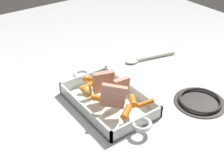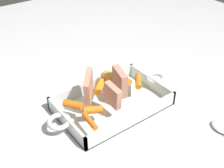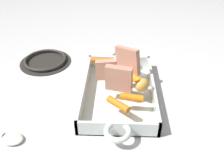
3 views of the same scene
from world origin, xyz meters
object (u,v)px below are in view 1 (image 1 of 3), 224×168
roasting_dish (108,101)px  potato_corner (87,92)px  baby_carrot_southwest (91,79)px  baby_carrot_short (100,98)px  baby_carrot_center_right (145,103)px  serving_spoon (147,58)px  baby_carrot_northwest (88,86)px  baby_carrot_long (133,101)px  stove_burner_rear (200,101)px  roast_slice_thin (113,96)px  roast_slice_thick (121,87)px  baby_carrot_northeast (126,112)px  roast_slice_outer (103,82)px

roasting_dish → potato_corner: bearing=-116.1°
baby_carrot_southwest → baby_carrot_short: size_ratio=1.18×
baby_carrot_center_right → serving_spoon: (-0.29, 0.27, -0.04)m
baby_carrot_center_right → baby_carrot_northwest: bearing=-153.2°
baby_carrot_long → baby_carrot_southwest: bearing=-168.5°
baby_carrot_northwest → serving_spoon: bearing=104.2°
baby_carrot_center_right → baby_carrot_long: 0.04m
stove_burner_rear → baby_carrot_center_right: bearing=-106.9°
roast_slice_thin → baby_carrot_short: bearing=-158.6°
roast_slice_thick → potato_corner: size_ratio=1.36×
stove_burner_rear → baby_carrot_northeast: bearing=-101.8°
roast_slice_thick → baby_carrot_southwest: roast_slice_thick is taller
roasting_dish → baby_carrot_center_right: (0.12, 0.06, 0.04)m
roast_slice_thick → baby_carrot_center_right: 0.10m
baby_carrot_short → roasting_dish: bearing=107.7°
baby_carrot_northwest → roast_slice_thin: bearing=3.6°
baby_carrot_northeast → serving_spoon: (-0.30, 0.35, -0.05)m
roast_slice_thin → baby_carrot_short: 0.06m
roast_slice_thin → baby_carrot_northeast: 0.07m
baby_carrot_northeast → baby_carrot_center_right: size_ratio=0.88×
baby_carrot_long → baby_carrot_southwest: baby_carrot_long is taller
roast_slice_outer → baby_carrot_center_right: size_ratio=1.16×
baby_carrot_center_right → baby_carrot_southwest: bearing=-163.3°
roasting_dish → baby_carrot_northwest: (-0.08, -0.04, 0.04)m
roast_slice_thick → potato_corner: 0.12m
roast_slice_thick → baby_carrot_northwest: size_ratio=1.00×
baby_carrot_northeast → baby_carrot_northwest: (-0.20, -0.02, -0.00)m
roast_slice_outer → serving_spoon: 0.37m
roast_slice_thick → baby_carrot_short: (-0.01, -0.08, -0.02)m
baby_carrot_long → potato_corner: 0.16m
roast_slice_outer → stove_burner_rear: (0.22, 0.28, -0.08)m
roast_slice_thick → baby_carrot_northwest: (-0.10, -0.07, -0.02)m
baby_carrot_southwest → serving_spoon: 0.35m
roast_slice_thick → baby_carrot_short: bearing=-97.1°
baby_carrot_long → baby_carrot_northwest: (-0.17, -0.07, -0.00)m
roast_slice_thick → stove_burner_rear: roast_slice_thick is taller
baby_carrot_long → serving_spoon: size_ratio=0.20×
potato_corner → serving_spoon: (-0.14, 0.40, -0.06)m
baby_carrot_southwest → serving_spoon: bearing=100.8°
baby_carrot_center_right → baby_carrot_short: size_ratio=1.10×
roast_slice_thin → baby_carrot_northwest: roast_slice_thin is taller
baby_carrot_center_right → potato_corner: (-0.16, -0.13, 0.01)m
potato_corner → stove_burner_rear: (0.22, 0.34, -0.06)m
baby_carrot_short → serving_spoon: (-0.18, 0.38, -0.05)m
roast_slice_outer → roast_slice_thick: 0.07m
baby_carrot_northwest → stove_burner_rear: 0.41m
roast_slice_outer → baby_carrot_northeast: 0.16m
baby_carrot_center_right → baby_carrot_northwest: (-0.20, -0.10, 0.00)m
roast_slice_thin → baby_carrot_southwest: (-0.17, 0.02, -0.03)m
roasting_dish → baby_carrot_northwest: baby_carrot_northwest is taller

